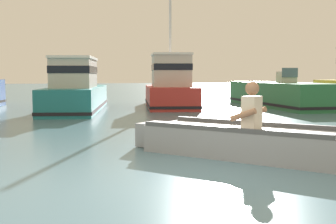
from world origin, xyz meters
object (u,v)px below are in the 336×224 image
moored_boat_red (170,88)px  moored_boat_green (280,95)px  moored_boat_teal (76,91)px  rowboat_with_person (238,140)px

moored_boat_red → moored_boat_green: 4.50m
moored_boat_teal → rowboat_with_person: bearing=-77.5°
rowboat_with_person → moored_boat_red: bearing=81.1°
moored_boat_red → moored_boat_green: bearing=-10.3°
rowboat_with_person → moored_boat_teal: moored_boat_teal is taller
rowboat_with_person → moored_boat_green: size_ratio=0.48×
moored_boat_teal → moored_boat_red: (3.69, 0.73, 0.07)m
rowboat_with_person → moored_boat_red: (1.60, 10.19, 0.53)m
moored_boat_teal → moored_boat_green: (8.11, -0.07, -0.24)m
moored_boat_teal → moored_boat_red: moored_boat_red is taller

